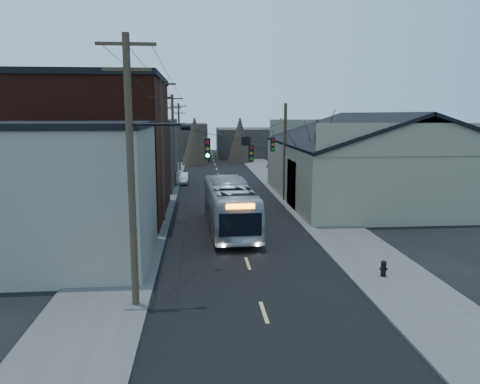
% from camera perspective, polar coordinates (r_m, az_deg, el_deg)
% --- Properties ---
extents(ground, '(160.00, 160.00, 0.00)m').
position_cam_1_polar(ground, '(16.90, 3.90, -17.20)').
color(ground, black).
rests_on(ground, ground).
extents(road_surface, '(9.00, 110.00, 0.02)m').
position_cam_1_polar(road_surface, '(45.61, -1.93, -0.07)').
color(road_surface, black).
rests_on(road_surface, ground).
extents(sidewalk_left, '(4.00, 110.00, 0.12)m').
position_cam_1_polar(sidewalk_left, '(45.72, -10.09, -0.13)').
color(sidewalk_left, '#474744').
rests_on(sidewalk_left, ground).
extents(sidewalk_right, '(4.00, 110.00, 0.12)m').
position_cam_1_polar(sidewalk_right, '(46.40, 6.11, 0.11)').
color(sidewalk_right, '#474744').
rests_on(sidewalk_right, ground).
extents(building_clapboard, '(8.00, 8.00, 7.00)m').
position_cam_1_polar(building_clapboard, '(25.13, -20.15, -0.45)').
color(building_clapboard, '#6D665B').
rests_on(building_clapboard, ground).
extents(building_brick, '(10.00, 12.00, 10.00)m').
position_cam_1_polar(building_brick, '(35.82, -17.31, 4.93)').
color(building_brick, '#33120B').
rests_on(building_brick, ground).
extents(building_left_far, '(9.00, 14.00, 7.00)m').
position_cam_1_polar(building_left_far, '(51.56, -12.96, 4.71)').
color(building_left_far, '#2D2824').
rests_on(building_left_far, ground).
extents(warehouse, '(16.16, 20.60, 7.73)m').
position_cam_1_polar(warehouse, '(43.06, 15.99, 2.61)').
color(warehouse, gray).
rests_on(warehouse, ground).
extents(building_far_left, '(10.00, 12.00, 6.00)m').
position_cam_1_polar(building_far_left, '(80.12, -7.63, 6.13)').
color(building_far_left, '#2D2824').
rests_on(building_far_left, ground).
extents(building_far_right, '(12.00, 14.00, 5.00)m').
position_cam_1_polar(building_far_right, '(85.58, 1.30, 6.09)').
color(building_far_right, '#2D2824').
rests_on(building_far_right, ground).
extents(bare_tree, '(0.40, 0.40, 7.20)m').
position_cam_1_polar(bare_tree, '(36.25, 9.25, 3.06)').
color(bare_tree, black).
rests_on(bare_tree, ground).
extents(utility_lines, '(11.24, 45.28, 10.50)m').
position_cam_1_polar(utility_lines, '(39.15, -6.07, 5.59)').
color(utility_lines, '#382B1E').
rests_on(utility_lines, ground).
extents(bus, '(3.15, 11.66, 3.22)m').
position_cam_1_polar(bus, '(30.90, -1.29, -1.66)').
color(bus, '#A8ACB4').
rests_on(bus, ground).
extents(parked_car, '(1.40, 3.80, 1.24)m').
position_cam_1_polar(parked_car, '(51.74, -7.08, 1.69)').
color(parked_car, '#97999E').
rests_on(parked_car, ground).
extents(fire_hydrant, '(0.38, 0.27, 0.78)m').
position_cam_1_polar(fire_hydrant, '(22.98, 17.10, -8.81)').
color(fire_hydrant, black).
rests_on(fire_hydrant, sidewalk_right).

